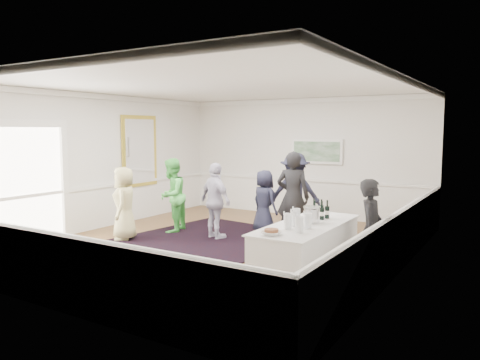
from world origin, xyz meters
The scene contains 23 objects.
floor centered at (0.00, 0.00, 0.00)m, with size 8.00×8.00×0.00m, color brown.
ceiling centered at (0.00, 0.00, 3.20)m, with size 7.00×8.00×0.02m, color white.
wall_left centered at (-3.50, 0.00, 1.60)m, with size 0.02×8.00×3.20m, color white.
wall_right centered at (3.50, 0.00, 1.60)m, with size 0.02×8.00×3.20m, color white.
wall_back centered at (0.00, 4.00, 1.60)m, with size 7.00×0.02×3.20m, color white.
wall_front centered at (0.00, -4.00, 1.60)m, with size 7.00×0.02×3.20m, color white.
wainscoting centered at (0.00, 0.00, 0.50)m, with size 7.00×8.00×1.00m, color white, non-canonical shape.
mirror centered at (-3.45, 1.30, 1.80)m, with size 0.05×1.25×1.85m.
doorway centered at (-3.45, -1.90, 1.42)m, with size 0.10×1.78×2.56m.
landscape_painting centered at (0.40, 3.95, 1.78)m, with size 1.44×0.06×0.66m.
area_rug centered at (-0.55, -0.04, 0.01)m, with size 3.33×4.37×0.02m, color black.
serving_table centered at (2.44, -1.35, 0.47)m, with size 0.88×2.32×0.94m.
bartender centered at (3.20, -0.63, 0.80)m, with size 0.58×0.38×1.59m, color black.
guest_tan centered at (-2.09, -0.64, 0.78)m, with size 0.77×0.50×1.57m, color tan.
guest_green centered at (-1.72, 0.49, 0.85)m, with size 0.83×0.64×1.70m, color #4EC24D.
guest_lilac centered at (-0.47, 0.46, 0.82)m, with size 0.97×0.40×1.65m, color #BAB5CB.
guest_dark_a centered at (0.66, 2.04, 0.91)m, with size 1.18×0.68×1.82m, color #1D1F31.
guest_dark_b centered at (1.07, 1.06, 0.95)m, with size 0.70×0.46×1.91m, color black.
guest_navy centered at (0.15, 1.50, 0.72)m, with size 0.71×0.46×1.44m, color #1D1F31.
wine_bottles centered at (2.42, -0.81, 1.09)m, with size 0.30×0.26×0.31m.
juice_pitchers centered at (2.43, -1.68, 1.06)m, with size 0.42×0.69×0.24m.
ice_bucket centered at (2.45, -1.21, 1.05)m, with size 0.26×0.26×0.24m, color silver.
nut_bowl centered at (2.33, -2.28, 0.98)m, with size 0.27×0.27×0.07m.
Camera 1 is at (5.19, -7.74, 2.33)m, focal length 35.00 mm.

